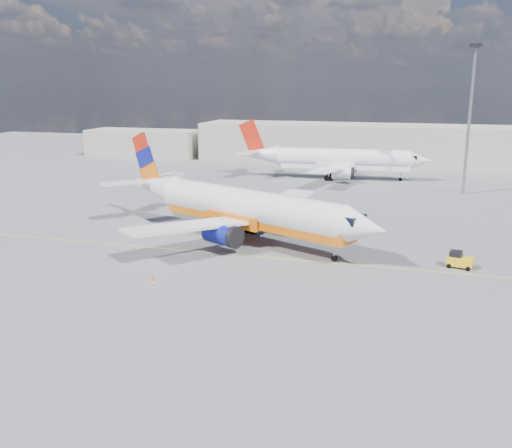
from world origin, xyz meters
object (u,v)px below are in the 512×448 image
(main_jet, at_px, (242,207))
(traffic_cone, at_px, (153,279))
(gse_tug, at_px, (459,260))
(second_jet, at_px, (336,160))

(main_jet, bearing_deg, traffic_cone, -78.21)
(gse_tug, relative_size, traffic_cone, 4.34)
(gse_tug, bearing_deg, second_jet, 125.95)
(main_jet, bearing_deg, second_jet, 109.43)
(second_jet, bearing_deg, main_jet, -99.12)
(second_jet, bearing_deg, gse_tug, -72.57)
(main_jet, distance_m, second_jet, 43.32)
(main_jet, xyz_separation_m, second_jet, (3.85, 43.15, -0.19))
(gse_tug, height_order, traffic_cone, gse_tug)
(main_jet, distance_m, traffic_cone, 15.75)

